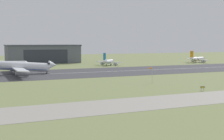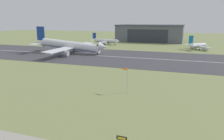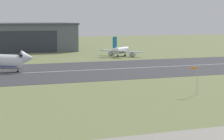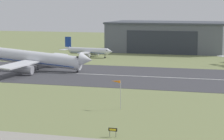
# 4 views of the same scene
# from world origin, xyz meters

# --- Properties ---
(ground_plane) EXTENTS (610.66, 610.66, 0.00)m
(ground_plane) POSITION_xyz_m (0.00, 60.77, 0.00)
(ground_plane) COLOR #7A8451
(runway_strip) EXTENTS (370.66, 51.79, 0.06)m
(runway_strip) POSITION_xyz_m (0.00, 121.53, 0.03)
(runway_strip) COLOR #3D3D42
(runway_strip) RESTS_ON ground_plane
(runway_centreline) EXTENTS (333.59, 0.70, 0.01)m
(runway_centreline) POSITION_xyz_m (0.00, 121.53, 0.07)
(runway_centreline) COLOR silver
(runway_centreline) RESTS_ON runway_strip
(hangar_building) EXTENTS (58.14, 33.64, 14.90)m
(hangar_building) POSITION_xyz_m (-28.48, 214.69, 7.47)
(hangar_building) COLOR slate
(hangar_building) RESTS_ON ground_plane
(airplane_landing) EXTENTS (46.10, 50.45, 15.22)m
(airplane_landing) POSITION_xyz_m (-59.63, 124.26, 4.50)
(airplane_landing) COLOR silver
(airplane_landing) RESTS_ON ground_plane
(airplane_parked_west) EXTENTS (24.54, 18.16, 8.98)m
(airplane_parked_west) POSITION_xyz_m (-57.17, 175.14, 2.86)
(airplane_parked_west) COLOR silver
(airplane_parked_west) RESTS_ON ground_plane
(airplane_parked_centre) EXTENTS (18.03, 22.88, 9.79)m
(airplane_parked_centre) POSITION_xyz_m (91.78, 166.36, 2.90)
(airplane_parked_centre) COLOR white
(airplane_parked_centre) RESTS_ON ground_plane
(airplane_parked_east) EXTENTS (17.83, 19.12, 9.33)m
(airplane_parked_east) POSITION_xyz_m (10.85, 165.85, 2.69)
(airplane_parked_east) COLOR silver
(airplane_parked_east) RESTS_ON ground_plane
(windsock_pole) EXTENTS (2.72, 1.40, 6.66)m
(windsock_pole) POSITION_xyz_m (-10.96, 67.76, 5.98)
(windsock_pole) COLOR #B7B7BC
(windsock_pole) RESTS_ON ground_plane
(runway_sign) EXTENTS (1.67, 0.13, 1.66)m
(runway_sign) POSITION_xyz_m (-3.83, 42.37, 1.24)
(runway_sign) COLOR #4C4C51
(runway_sign) RESTS_ON ground_plane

